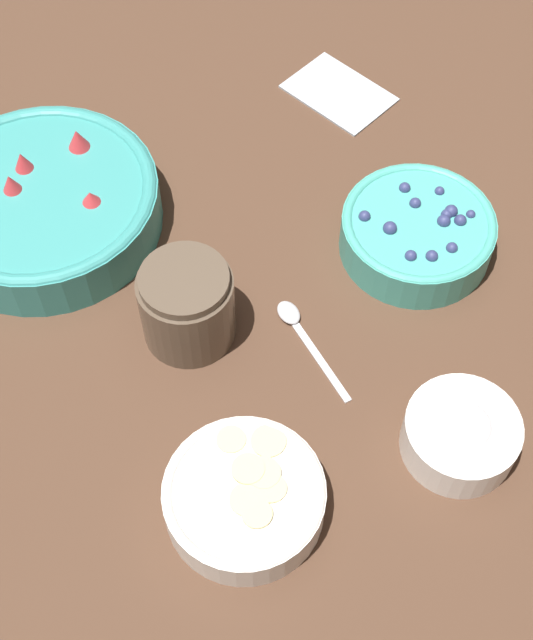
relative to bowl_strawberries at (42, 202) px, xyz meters
name	(u,v)px	position (x,y,z in m)	size (l,w,h in m)	color
ground_plane	(253,335)	(-0.22, -0.18, -0.04)	(4.00, 4.00, 0.00)	#4C3323
bowl_strawberries	(42,202)	(0.00, 0.00, 0.00)	(0.27, 0.27, 0.08)	teal
bowl_blueberries	(417,232)	(-0.16, -0.39, -0.01)	(0.17, 0.17, 0.06)	#47AD9E
bowl_bananas	(245,497)	(-0.40, -0.12, -0.01)	(0.15, 0.15, 0.05)	silver
bowl_cream	(461,433)	(-0.41, -0.33, -0.01)	(0.11, 0.11, 0.06)	white
jar_chocolate	(187,307)	(-0.19, -0.12, 0.01)	(0.10, 0.10, 0.10)	brown
napkin	(339,92)	(0.10, -0.40, -0.03)	(0.16, 0.14, 0.01)	#B2BCC6
spoon	(301,331)	(-0.23, -0.23, -0.03)	(0.14, 0.04, 0.01)	silver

